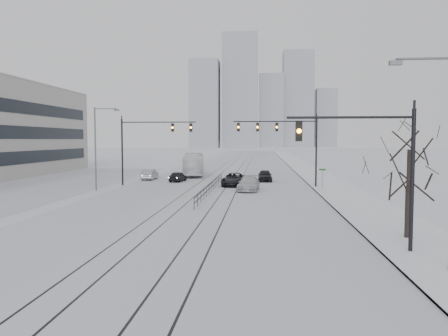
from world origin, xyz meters
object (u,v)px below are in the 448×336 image
bare_tree (409,159)px  sedan_sb_inner (178,177)px  sedan_nb_far (265,176)px  box_truck (194,165)px  traffic_mast_near (378,160)px  sedan_sb_outer (150,174)px  sedan_nb_front (234,180)px  sedan_nb_right (249,184)px

bare_tree → sedan_sb_inner: 37.18m
sedan_nb_far → box_truck: size_ratio=0.36×
traffic_mast_near → sedan_sb_outer: 42.78m
sedan_sb_outer → sedan_nb_front: sedan_nb_front is taller
traffic_mast_near → bare_tree: bearing=51.2°
sedan_sb_inner → box_truck: box_truck is taller
sedan_sb_inner → sedan_nb_far: size_ratio=0.88×
bare_tree → sedan_nb_far: bearing=102.6°
traffic_mast_near → box_truck: bearing=109.5°
traffic_mast_near → sedan_sb_outer: (-20.79, 37.19, -3.84)m
bare_tree → sedan_nb_right: 24.56m
sedan_nb_front → sedan_nb_right: size_ratio=1.05×
bare_tree → box_truck: 45.37m
traffic_mast_near → sedan_sb_outer: bearing=119.2°
sedan_sb_inner → sedan_nb_front: size_ratio=0.72×
bare_tree → sedan_sb_inner: size_ratio=1.56×
traffic_mast_near → sedan_nb_far: traffic_mast_near is taller
bare_tree → sedan_sb_inner: bearing=120.6°
sedan_sb_inner → sedan_nb_front: (7.65, -4.60, 0.09)m
traffic_mast_near → sedan_sb_inner: bearing=115.3°
sedan_sb_outer → box_truck: box_truck is taller
sedan_sb_inner → sedan_sb_outer: sedan_sb_outer is taller
sedan_sb_inner → sedan_nb_right: size_ratio=0.75×
sedan_sb_inner → sedan_nb_far: (11.41, 1.47, 0.09)m
sedan_sb_inner → bare_tree: bearing=127.3°
sedan_nb_right → sedan_nb_front: bearing=115.7°
bare_tree → sedan_nb_far: bare_tree is taller
sedan_nb_right → sedan_sb_outer: bearing=143.9°
sedan_nb_right → bare_tree: bearing=-63.3°
sedan_sb_inner → sedan_nb_front: bearing=155.6°
sedan_sb_outer → traffic_mast_near: bearing=118.3°
box_truck → sedan_sb_outer: bearing=48.4°
traffic_mast_near → sedan_nb_right: (-6.89, 25.42, -3.81)m
sedan_sb_outer → sedan_nb_right: 18.21m
bare_tree → sedan_sb_inner: bare_tree is taller
traffic_mast_near → sedan_sb_inner: traffic_mast_near is taller
bare_tree → traffic_mast_near: bearing=-128.8°
sedan_sb_inner → box_truck: size_ratio=0.32×
sedan_nb_front → sedan_nb_far: (3.76, 6.07, -0.00)m
traffic_mast_near → sedan_nb_front: (-8.79, 30.23, -3.80)m
traffic_mast_near → sedan_sb_outer: traffic_mast_near is taller
traffic_mast_near → sedan_nb_right: traffic_mast_near is taller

